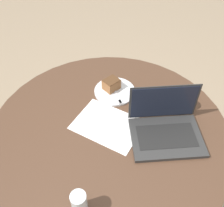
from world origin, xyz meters
name	(u,v)px	position (x,y,z in m)	size (l,w,h in m)	color
ground_plane	(110,197)	(0.00, 0.00, 0.00)	(12.00, 12.00, 0.00)	gray
dining_table	(109,147)	(0.00, 0.00, 0.61)	(1.19, 1.19, 0.77)	#4C3323
paper_document	(108,125)	(-0.01, 0.02, 0.77)	(0.36, 0.29, 0.00)	white
plate	(115,91)	(-0.06, 0.26, 0.78)	(0.23, 0.23, 0.01)	silver
cake_slice	(111,84)	(-0.08, 0.27, 0.81)	(0.10, 0.11, 0.06)	brown
fork	(117,95)	(-0.03, 0.22, 0.79)	(0.12, 0.15, 0.00)	silver
coffee_glass	(181,101)	(0.31, 0.25, 0.83)	(0.07, 0.07, 0.11)	#997556
water_glass	(79,203)	(0.04, -0.42, 0.83)	(0.06, 0.06, 0.12)	silver
laptop	(166,128)	(0.27, 0.06, 0.81)	(0.41, 0.37, 0.22)	#2D2D2D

